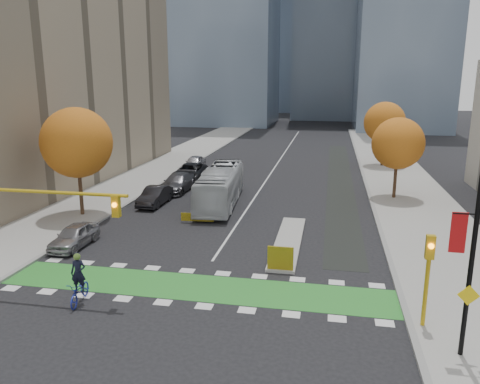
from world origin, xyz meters
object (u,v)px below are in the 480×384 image
at_px(bus, 220,186).
at_px(hazard_board, 280,258).
at_px(parked_car_e, 194,163).
at_px(tree_east_near, 398,143).
at_px(parked_car_d, 190,172).
at_px(banner_lamppost, 474,241).
at_px(parked_car_b, 155,196).
at_px(parked_car_a, 74,236).
at_px(parked_car_c, 177,183).
at_px(tree_west, 77,143).
at_px(traffic_signal_east, 428,267).
at_px(traffic_signal_west, 20,213).
at_px(cyclist, 79,286).
at_px(tree_east_far, 385,123).

bearing_deg(bus, hazard_board, -68.62).
bearing_deg(hazard_board, parked_car_e, 115.06).
bearing_deg(tree_east_near, parked_car_d, 168.24).
relative_size(tree_east_near, banner_lamppost, 0.85).
bearing_deg(parked_car_b, bus, 13.13).
bearing_deg(parked_car_a, banner_lamppost, -21.69).
bearing_deg(bus, parked_car_a, -124.35).
distance_m(hazard_board, parked_car_a, 13.08).
height_order(parked_car_c, parked_car_d, parked_car_d).
distance_m(hazard_board, parked_car_e, 30.69).
relative_size(hazard_board, parked_car_b, 0.30).
bearing_deg(tree_west, hazard_board, -25.99).
relative_size(tree_east_near, traffic_signal_east, 1.73).
distance_m(hazard_board, traffic_signal_west, 13.23).
xyz_separation_m(tree_west, parked_car_d, (4.22, 14.12, -4.77)).
xyz_separation_m(parked_car_b, parked_car_d, (-0.04, 10.00, 0.09)).
relative_size(cyclist, bus, 0.22).
distance_m(tree_west, parked_car_b, 7.67).
bearing_deg(tree_east_far, hazard_board, -104.12).
bearing_deg(traffic_signal_west, tree_east_near, 48.48).
bearing_deg(bus, traffic_signal_west, -111.99).
bearing_deg(parked_car_a, parked_car_c, 84.28).
bearing_deg(traffic_signal_west, tree_east_far, 62.05).
height_order(tree_east_near, cyclist, tree_east_near).
bearing_deg(tree_east_far, parked_car_b, -132.75).
bearing_deg(traffic_signal_east, parked_car_b, 137.64).
relative_size(banner_lamppost, bus, 0.74).
distance_m(tree_east_far, parked_car_c, 26.50).
bearing_deg(cyclist, parked_car_b, 91.17).
xyz_separation_m(tree_east_near, bus, (-14.42, -4.73, -3.30)).
bearing_deg(traffic_signal_west, banner_lamppost, -5.86).
height_order(traffic_signal_east, parked_car_a, traffic_signal_east).
xyz_separation_m(tree_east_far, banner_lamppost, (-1.00, -40.50, -0.63)).
bearing_deg(traffic_signal_west, parked_car_a, 99.81).
distance_m(cyclist, parked_car_e, 33.38).
distance_m(traffic_signal_east, parked_car_a, 20.56).
distance_m(parked_car_a, parked_car_d, 20.48).
xyz_separation_m(hazard_board, bus, (-6.42, 13.07, 0.76)).
distance_m(parked_car_a, parked_car_c, 15.52).
height_order(cyclist, parked_car_d, cyclist).
bearing_deg(tree_west, bus, 28.83).
bearing_deg(banner_lamppost, cyclist, 175.13).
xyz_separation_m(traffic_signal_west, bus, (5.51, 17.78, -2.47)).
bearing_deg(traffic_signal_east, tree_west, 150.93).
relative_size(bus, parked_car_d, 1.84).
bearing_deg(parked_car_c, parked_car_e, 99.86).
bearing_deg(parked_car_d, parked_car_a, -95.58).
height_order(tree_east_near, parked_car_d, tree_east_near).
distance_m(tree_east_far, parked_car_a, 39.08).
bearing_deg(parked_car_b, cyclist, -79.44).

